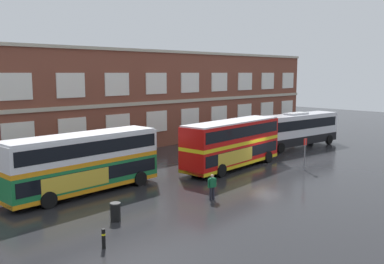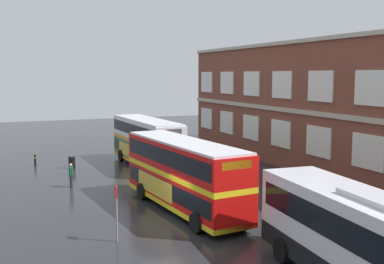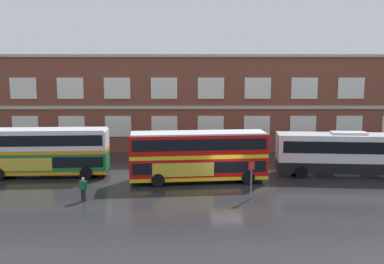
{
  "view_description": "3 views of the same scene",
  "coord_description": "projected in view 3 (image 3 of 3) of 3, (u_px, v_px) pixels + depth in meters",
  "views": [
    {
      "loc": [
        -29.54,
        -21.6,
        8.13
      ],
      "look_at": [
        -4.46,
        4.42,
        3.06
      ],
      "focal_mm": 39.58,
      "sensor_mm": 36.0,
      "label": 1
    },
    {
      "loc": [
        22.25,
        -8.0,
        7.85
      ],
      "look_at": [
        -7.79,
        4.62,
        3.8
      ],
      "focal_mm": 43.46,
      "sensor_mm": 36.0,
      "label": 2
    },
    {
      "loc": [
        -2.91,
        -32.92,
        9.28
      ],
      "look_at": [
        -2.69,
        4.12,
        3.73
      ],
      "focal_mm": 40.91,
      "sensor_mm": 36.0,
      "label": 3
    }
  ],
  "objects": [
    {
      "name": "double_decker_near",
      "position": [
        42.0,
        151.0,
        37.12
      ],
      "size": [
        11.11,
        3.27,
        4.07
      ],
      "color": "#197038",
      "rests_on": "ground"
    },
    {
      "name": "brick_terminal_building",
      "position": [
        209.0,
        102.0,
        50.96
      ],
      "size": [
        55.12,
        8.19,
        10.59
      ],
      "color": "brown",
      "rests_on": "ground"
    },
    {
      "name": "bus_stand_flag",
      "position": [
        251.0,
        177.0,
        30.66
      ],
      "size": [
        0.44,
        0.1,
        2.7
      ],
      "color": "slate",
      "rests_on": "ground"
    },
    {
      "name": "waiting_passenger",
      "position": [
        83.0,
        188.0,
        30.3
      ],
      "size": [
        0.64,
        0.34,
        1.7
      ],
      "color": "black",
      "rests_on": "ground"
    },
    {
      "name": "touring_coach",
      "position": [
        348.0,
        154.0,
        37.34
      ],
      "size": [
        12.18,
        3.68,
        3.8
      ],
      "color": "silver",
      "rests_on": "ground"
    },
    {
      "name": "double_decker_middle",
      "position": [
        198.0,
        156.0,
        35.35
      ],
      "size": [
        11.2,
        3.65,
        4.07
      ],
      "color": "red",
      "rests_on": "ground"
    },
    {
      "name": "ground_plane",
      "position": [
        225.0,
        181.0,
        35.93
      ],
      "size": [
        120.0,
        120.0,
        0.0
      ],
      "primitive_type": "plane",
      "color": "#232326"
    }
  ]
}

